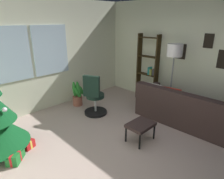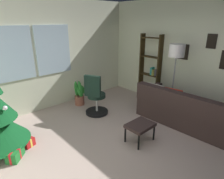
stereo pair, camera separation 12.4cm
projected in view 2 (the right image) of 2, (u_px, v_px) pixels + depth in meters
name	position (u px, v px, depth m)	size (l,w,h in m)	color
ground_plane	(120.00, 150.00, 3.60)	(4.87, 5.05, 0.10)	#B8A196
wall_back_with_windows	(48.00, 55.00, 4.88)	(4.87, 0.12, 2.73)	silver
wall_right_with_frames	(193.00, 57.00, 4.70)	(0.12, 5.05, 2.73)	silver
couch	(191.00, 111.00, 4.35)	(1.63, 2.07, 0.82)	#322523
footstool	(140.00, 126.00, 3.67)	(0.52, 0.39, 0.37)	#322523
gift_box_red	(26.00, 142.00, 3.62)	(0.27, 0.32, 0.16)	red
gift_box_green	(15.00, 154.00, 3.26)	(0.35, 0.36, 0.19)	#1E722D
office_chair	(96.00, 99.00, 4.71)	(0.58, 0.56, 1.02)	black
bookshelf	(150.00, 73.00, 5.44)	(0.18, 0.64, 1.87)	#2E230F
floor_lamp	(176.00, 56.00, 4.36)	(0.35, 0.35, 1.71)	slate
potted_plant	(79.00, 95.00, 5.30)	(0.40, 0.32, 0.69)	#935343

